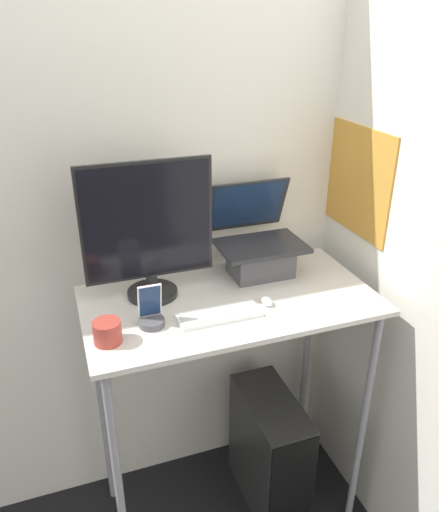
% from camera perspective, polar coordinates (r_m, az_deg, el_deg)
% --- Properties ---
extents(wall_back, '(6.00, 0.05, 2.60)m').
position_cam_1_polar(wall_back, '(2.10, -2.32, 4.13)').
color(wall_back, silver).
rests_on(wall_back, ground_plane).
extents(wall_side_right, '(0.06, 6.00, 2.60)m').
position_cam_1_polar(wall_side_right, '(1.87, 22.80, -0.80)').
color(wall_side_right, silver).
rests_on(wall_side_right, ground_plane).
extents(desk, '(1.08, 0.57, 1.13)m').
position_cam_1_polar(desk, '(1.94, 1.15, -8.60)').
color(desk, beige).
rests_on(desk, ground_plane).
extents(laptop, '(0.34, 0.32, 0.36)m').
position_cam_1_polar(laptop, '(2.01, 4.51, 0.69)').
color(laptop, '#4C4C51').
rests_on(laptop, desk).
extents(monitor, '(0.47, 0.19, 0.51)m').
position_cam_1_polar(monitor, '(1.79, -8.11, 2.59)').
color(monitor, black).
rests_on(monitor, desk).
extents(keyboard, '(0.29, 0.11, 0.02)m').
position_cam_1_polar(keyboard, '(1.75, -0.05, -6.72)').
color(keyboard, white).
rests_on(keyboard, desk).
extents(mouse, '(0.04, 0.06, 0.03)m').
position_cam_1_polar(mouse, '(1.82, 5.44, -5.20)').
color(mouse, white).
rests_on(mouse, desk).
extents(cell_phone, '(0.09, 0.09, 0.15)m').
position_cam_1_polar(cell_phone, '(1.70, -7.82, -6.68)').
color(cell_phone, '#4C4C51').
rests_on(cell_phone, desk).
extents(computer_tower, '(0.21, 0.46, 0.58)m').
position_cam_1_polar(computer_tower, '(2.44, 5.68, -21.35)').
color(computer_tower, black).
rests_on(computer_tower, ground_plane).
extents(mug, '(0.09, 0.09, 0.08)m').
position_cam_1_polar(mug, '(1.64, -12.70, -8.48)').
color(mug, '#9E382D').
rests_on(mug, desk).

